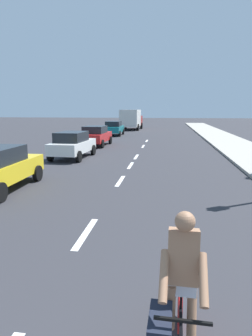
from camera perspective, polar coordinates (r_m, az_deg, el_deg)
name	(u,v)px	position (r m, az deg, el deg)	size (l,w,h in m)	color
ground_plane	(139,153)	(19.45, 2.45, 2.86)	(160.00, 160.00, 0.00)	#2D2D33
sidewalk_strip	(244,150)	(21.99, 22.04, 3.22)	(3.60, 80.00, 0.14)	#9E998E
lane_stripe_2	(86,233)	(7.15, -7.82, -12.42)	(0.16, 1.80, 0.01)	white
lane_stripe_3	(120,181)	(11.96, -1.11, -2.52)	(0.16, 1.80, 0.01)	white
lane_stripe_4	(131,165)	(15.23, 0.89, 0.51)	(0.16, 1.80, 0.01)	white
lane_stripe_5	(136,157)	(18.01, 2.01, 2.20)	(0.16, 1.80, 0.01)	white
lane_stripe_6	(143,146)	(23.16, 3.36, 4.24)	(0.16, 1.80, 0.01)	white
lane_stripe_7	(147,141)	(27.20, 4.06, 5.29)	(0.16, 1.80, 0.01)	white
cyclist	(177,298)	(3.58, 9.98, -23.66)	(0.62, 1.71, 1.82)	black
parked_car_white	(73,144)	(17.72, -10.35, 4.58)	(2.00, 4.05, 1.57)	white
parked_car_red	(96,135)	(23.55, -5.93, 6.36)	(2.00, 4.17, 1.57)	red
parked_car_teal	(114,128)	(32.75, -2.39, 7.80)	(1.93, 4.10, 1.57)	#14727A
delivery_truck	(131,119)	(42.01, 1.02, 9.51)	(2.85, 6.32, 2.80)	maroon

